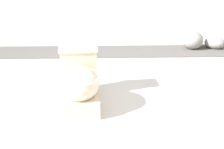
% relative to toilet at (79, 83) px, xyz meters
% --- Properties ---
extents(ground_plane, '(14.00, 14.00, 0.00)m').
position_rel_toilet_xyz_m(ground_plane, '(-0.26, -0.09, -0.22)').
color(ground_plane, beige).
extents(gravel_strip, '(0.56, 8.00, 0.01)m').
position_rel_toilet_xyz_m(gravel_strip, '(-1.54, 0.41, -0.21)').
color(gravel_strip, '#605B56').
rests_on(gravel_strip, ground).
extents(toilet, '(0.66, 0.42, 0.52)m').
position_rel_toilet_xyz_m(toilet, '(0.00, 0.00, 0.00)').
color(toilet, beige).
rests_on(toilet, ground).
extents(boulder_near, '(0.38, 0.40, 0.19)m').
position_rel_toilet_xyz_m(boulder_near, '(-1.66, 1.93, -0.13)').
color(boulder_near, gray).
rests_on(boulder_near, ground).
extents(boulder_far, '(0.46, 0.45, 0.27)m').
position_rel_toilet_xyz_m(boulder_far, '(-1.66, 1.59, -0.08)').
color(boulder_far, gray).
rests_on(boulder_far, ground).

